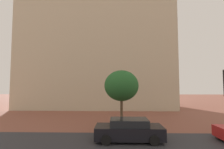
# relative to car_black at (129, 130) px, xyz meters

# --- Properties ---
(ground_plane) EXTENTS (120.00, 120.00, 0.00)m
(ground_plane) POSITION_rel_car_black_xyz_m (-0.78, 0.65, -0.71)
(ground_plane) COLOR brown
(street_asphalt_strip) EXTENTS (120.00, 6.67, 0.00)m
(street_asphalt_strip) POSITION_rel_car_black_xyz_m (-0.78, -1.47, -0.71)
(street_asphalt_strip) COLOR #2D2D33
(street_asphalt_strip) RESTS_ON ground_plane
(landmark_building) EXTENTS (25.54, 10.76, 35.58)m
(landmark_building) POSITION_rel_car_black_xyz_m (-3.84, 18.26, 10.31)
(landmark_building) COLOR beige
(landmark_building) RESTS_ON ground_plane
(car_black) EXTENTS (4.57, 2.07, 1.47)m
(car_black) POSITION_rel_car_black_xyz_m (0.00, 0.00, 0.00)
(car_black) COLOR black
(car_black) RESTS_ON ground_plane
(tree_curb_far) EXTENTS (3.06, 3.06, 5.12)m
(tree_curb_far) POSITION_rel_car_black_xyz_m (-0.39, 3.38, 3.01)
(tree_curb_far) COLOR brown
(tree_curb_far) RESTS_ON ground_plane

